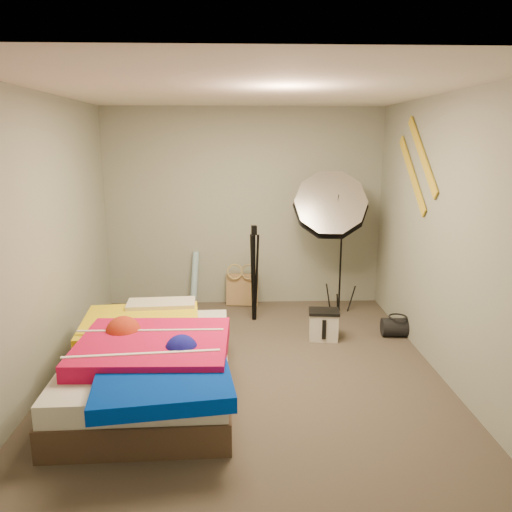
{
  "coord_description": "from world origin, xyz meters",
  "views": [
    {
      "loc": [
        -0.09,
        -4.31,
        2.09
      ],
      "look_at": [
        0.1,
        0.6,
        0.95
      ],
      "focal_mm": 35.0,
      "sensor_mm": 36.0,
      "label": 1
    }
  ],
  "objects_px": {
    "wrapping_roll": "(194,279)",
    "photo_umbrella": "(330,207)",
    "tote_bag": "(242,289)",
    "duffel_bag": "(397,327)",
    "camera_tripod": "(254,267)",
    "bed": "(152,363)",
    "camera_case": "(324,326)"
  },
  "relations": [
    {
      "from": "wrapping_roll",
      "to": "photo_umbrella",
      "type": "distance_m",
      "value": 1.96
    },
    {
      "from": "tote_bag",
      "to": "wrapping_roll",
      "type": "bearing_deg",
      "value": -174.62
    },
    {
      "from": "duffel_bag",
      "to": "camera_tripod",
      "type": "bearing_deg",
      "value": 163.92
    },
    {
      "from": "wrapping_roll",
      "to": "bed",
      "type": "distance_m",
      "value": 2.33
    },
    {
      "from": "tote_bag",
      "to": "bed",
      "type": "relative_size",
      "value": 0.19
    },
    {
      "from": "wrapping_roll",
      "to": "camera_case",
      "type": "distance_m",
      "value": 1.91
    },
    {
      "from": "camera_case",
      "to": "bed",
      "type": "distance_m",
      "value": 2.0
    },
    {
      "from": "photo_umbrella",
      "to": "tote_bag",
      "type": "bearing_deg",
      "value": 159.2
    },
    {
      "from": "bed",
      "to": "photo_umbrella",
      "type": "xyz_separation_m",
      "value": [
        1.82,
        1.93,
        1.05
      ]
    },
    {
      "from": "photo_umbrella",
      "to": "camera_tripod",
      "type": "xyz_separation_m",
      "value": [
        -0.91,
        -0.18,
        -0.67
      ]
    },
    {
      "from": "camera_case",
      "to": "camera_tripod",
      "type": "xyz_separation_m",
      "value": [
        -0.73,
        0.63,
        0.5
      ]
    },
    {
      "from": "wrapping_roll",
      "to": "photo_umbrella",
      "type": "height_order",
      "value": "photo_umbrella"
    },
    {
      "from": "camera_tripod",
      "to": "duffel_bag",
      "type": "bearing_deg",
      "value": -20.32
    },
    {
      "from": "photo_umbrella",
      "to": "wrapping_roll",
      "type": "bearing_deg",
      "value": 166.57
    },
    {
      "from": "tote_bag",
      "to": "photo_umbrella",
      "type": "relative_size",
      "value": 0.22
    },
    {
      "from": "duffel_bag",
      "to": "photo_umbrella",
      "type": "bearing_deg",
      "value": 134.64
    },
    {
      "from": "tote_bag",
      "to": "duffel_bag",
      "type": "xyz_separation_m",
      "value": [
        1.68,
        -1.15,
        -0.1
      ]
    },
    {
      "from": "tote_bag",
      "to": "camera_case",
      "type": "xyz_separation_m",
      "value": [
        0.86,
        -1.2,
        -0.05
      ]
    },
    {
      "from": "camera_case",
      "to": "tote_bag",
      "type": "bearing_deg",
      "value": 132.54
    },
    {
      "from": "tote_bag",
      "to": "camera_tripod",
      "type": "relative_size",
      "value": 0.35
    },
    {
      "from": "photo_umbrella",
      "to": "camera_tripod",
      "type": "relative_size",
      "value": 1.62
    },
    {
      "from": "wrapping_roll",
      "to": "photo_umbrella",
      "type": "bearing_deg",
      "value": -13.43
    },
    {
      "from": "duffel_bag",
      "to": "camera_case",
      "type": "bearing_deg",
      "value": -171.98
    },
    {
      "from": "bed",
      "to": "camera_tripod",
      "type": "bearing_deg",
      "value": 62.37
    },
    {
      "from": "bed",
      "to": "camera_tripod",
      "type": "relative_size",
      "value": 1.84
    },
    {
      "from": "tote_bag",
      "to": "wrapping_roll",
      "type": "height_order",
      "value": "wrapping_roll"
    },
    {
      "from": "camera_case",
      "to": "wrapping_roll",
      "type": "bearing_deg",
      "value": 147.79
    },
    {
      "from": "tote_bag",
      "to": "camera_case",
      "type": "relative_size",
      "value": 1.35
    },
    {
      "from": "bed",
      "to": "photo_umbrella",
      "type": "height_order",
      "value": "photo_umbrella"
    },
    {
      "from": "camera_case",
      "to": "photo_umbrella",
      "type": "xyz_separation_m",
      "value": [
        0.18,
        0.8,
        1.18
      ]
    },
    {
      "from": "duffel_bag",
      "to": "camera_tripod",
      "type": "relative_size",
      "value": 0.29
    },
    {
      "from": "wrapping_roll",
      "to": "camera_tripod",
      "type": "relative_size",
      "value": 0.62
    }
  ]
}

